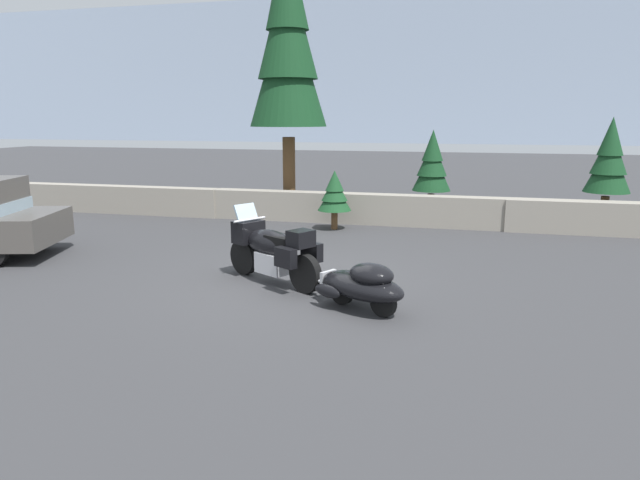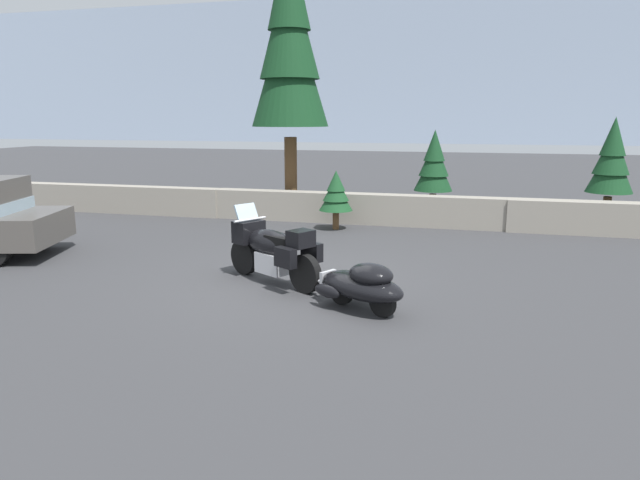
# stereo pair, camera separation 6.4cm
# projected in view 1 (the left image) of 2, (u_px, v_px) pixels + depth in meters

# --- Properties ---
(ground_plane) EXTENTS (80.00, 80.00, 0.00)m
(ground_plane) POSITION_uv_depth(u_px,v_px,m) (290.00, 280.00, 10.26)
(ground_plane) COLOR #38383A
(stone_guard_wall) EXTENTS (24.00, 0.58, 0.83)m
(stone_guard_wall) POSITION_uv_depth(u_px,v_px,m) (369.00, 209.00, 15.57)
(stone_guard_wall) COLOR gray
(stone_guard_wall) RESTS_ON ground
(distant_ridgeline) EXTENTS (240.00, 80.00, 16.00)m
(distant_ridgeline) POSITION_uv_depth(u_px,v_px,m) (451.00, 87.00, 99.38)
(distant_ridgeline) COLOR #99A8BF
(distant_ridgeline) RESTS_ON ground
(touring_motorcycle) EXTENTS (2.06, 1.43, 1.33)m
(touring_motorcycle) POSITION_uv_depth(u_px,v_px,m) (272.00, 249.00, 9.97)
(touring_motorcycle) COLOR black
(touring_motorcycle) RESTS_ON ground
(car_shaped_trailer) EXTENTS (2.08, 1.44, 0.76)m
(car_shaped_trailer) POSITION_uv_depth(u_px,v_px,m) (363.00, 284.00, 8.58)
(car_shaped_trailer) COLOR black
(car_shaped_trailer) RESTS_ON ground
(pine_tree_tall) EXTENTS (2.21, 2.21, 8.00)m
(pine_tree_tall) POSITION_uv_depth(u_px,v_px,m) (288.00, 40.00, 16.01)
(pine_tree_tall) COLOR brown
(pine_tree_tall) RESTS_ON ground
(pine_tree_secondary) EXTENTS (1.08, 1.08, 2.54)m
(pine_tree_secondary) POSITION_uv_depth(u_px,v_px,m) (432.00, 164.00, 16.09)
(pine_tree_secondary) COLOR brown
(pine_tree_secondary) RESTS_ON ground
(pine_tree_far_right) EXTENTS (1.16, 1.16, 2.89)m
(pine_tree_far_right) POSITION_uv_depth(u_px,v_px,m) (609.00, 159.00, 14.80)
(pine_tree_far_right) COLOR brown
(pine_tree_far_right) RESTS_ON ground
(pine_sapling_near) EXTENTS (0.88, 0.88, 1.54)m
(pine_sapling_near) POSITION_uv_depth(u_px,v_px,m) (335.00, 193.00, 14.74)
(pine_sapling_near) COLOR brown
(pine_sapling_near) RESTS_ON ground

